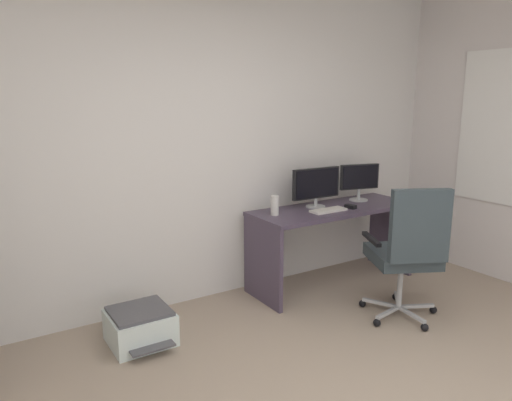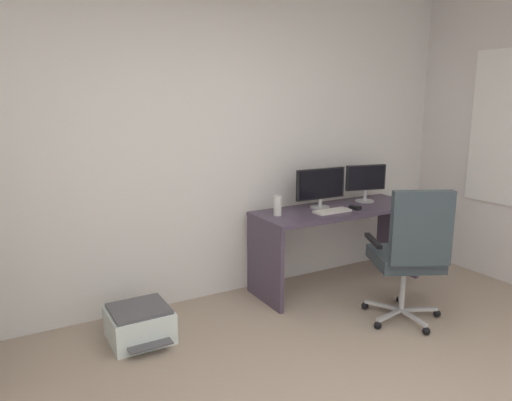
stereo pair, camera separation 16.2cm
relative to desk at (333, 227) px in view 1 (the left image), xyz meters
name	(u,v)px [view 1 (the left image)]	position (x,y,z in m)	size (l,w,h in m)	color
wall_back	(185,142)	(-1.29, 0.41, 0.82)	(5.48, 0.10, 2.76)	silver
desk	(333,227)	(0.00, 0.00, 0.00)	(1.61, 0.58, 0.75)	#463B4E
monitor_main	(316,185)	(-0.15, 0.09, 0.40)	(0.51, 0.18, 0.37)	#B2B5B7
monitor_secondary	(359,179)	(0.40, 0.09, 0.40)	(0.40, 0.18, 0.36)	#B2B5B7
keyboard	(328,210)	(-0.15, -0.10, 0.20)	(0.34, 0.13, 0.02)	silver
computer_mouse	(350,207)	(0.09, -0.12, 0.21)	(0.06, 0.10, 0.03)	black
desktop_speaker	(275,206)	(-0.64, 0.04, 0.27)	(0.07, 0.07, 0.17)	silver
office_chair	(408,248)	(-0.04, -0.91, 0.05)	(0.66, 0.70, 1.10)	#B7BABC
printer	(140,326)	(-1.92, -0.12, -0.43)	(0.44, 0.50, 0.26)	silver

